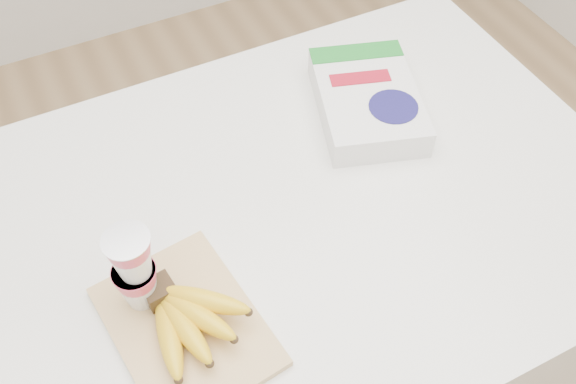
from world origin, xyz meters
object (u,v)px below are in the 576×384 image
object	(u,v)px
table	(280,336)
bananas	(186,317)
yogurt_stack	(134,268)
cutting_board	(186,326)
cereal_box	(367,101)

from	to	relation	value
table	bananas	distance (m)	0.60
bananas	yogurt_stack	bearing A→B (deg)	121.29
cutting_board	yogurt_stack	distance (m)	0.13
cutting_board	yogurt_stack	world-z (taller)	yogurt_stack
table	cutting_board	bearing A→B (deg)	-147.87
cutting_board	bananas	distance (m)	0.03
bananas	yogurt_stack	xyz separation A→B (m)	(-0.05, 0.08, 0.06)
bananas	table	bearing A→B (deg)	33.24
cutting_board	yogurt_stack	xyz separation A→B (m)	(-0.04, 0.07, 0.10)
bananas	cereal_box	distance (m)	0.59
table	yogurt_stack	world-z (taller)	yogurt_stack
table	yogurt_stack	size ratio (longest dim) A/B	7.96
cutting_board	table	bearing A→B (deg)	25.08
cereal_box	table	bearing A→B (deg)	-133.53
cutting_board	cereal_box	distance (m)	0.59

